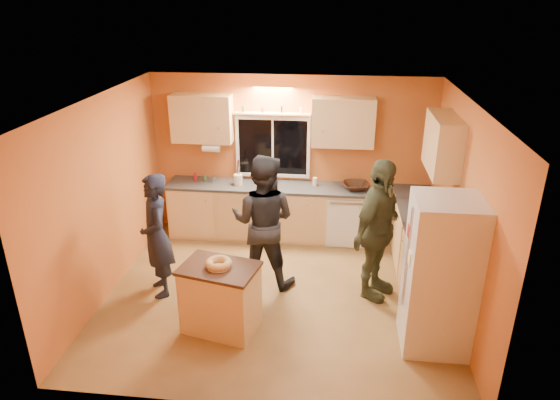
# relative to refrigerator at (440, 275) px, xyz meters

# --- Properties ---
(ground) EXTENTS (4.50, 4.50, 0.00)m
(ground) POSITION_rel_refrigerator_xyz_m (-1.89, 0.80, -0.90)
(ground) COLOR brown
(ground) RESTS_ON ground
(room_shell) EXTENTS (4.54, 4.04, 2.61)m
(room_shell) POSITION_rel_refrigerator_xyz_m (-1.77, 1.21, 0.72)
(room_shell) COLOR #BA632F
(room_shell) RESTS_ON ground
(back_counter) EXTENTS (4.23, 0.62, 0.90)m
(back_counter) POSITION_rel_refrigerator_xyz_m (-1.88, 2.50, -0.45)
(back_counter) COLOR tan
(back_counter) RESTS_ON ground
(right_counter) EXTENTS (0.62, 1.84, 0.90)m
(right_counter) POSITION_rel_refrigerator_xyz_m (0.06, 1.30, -0.45)
(right_counter) COLOR tan
(right_counter) RESTS_ON ground
(refrigerator) EXTENTS (0.72, 0.70, 1.80)m
(refrigerator) POSITION_rel_refrigerator_xyz_m (0.00, 0.00, 0.00)
(refrigerator) COLOR silver
(refrigerator) RESTS_ON ground
(island) EXTENTS (0.98, 0.78, 0.85)m
(island) POSITION_rel_refrigerator_xyz_m (-2.47, 0.00, -0.47)
(island) COLOR tan
(island) RESTS_ON ground
(bundt_pastry) EXTENTS (0.31, 0.31, 0.09)m
(bundt_pastry) POSITION_rel_refrigerator_xyz_m (-2.47, 0.00, -0.01)
(bundt_pastry) COLOR tan
(bundt_pastry) RESTS_ON island
(person_left) EXTENTS (0.65, 0.73, 1.68)m
(person_left) POSITION_rel_refrigerator_xyz_m (-3.45, 0.69, -0.06)
(person_left) COLOR black
(person_left) RESTS_ON ground
(person_center) EXTENTS (1.00, 0.83, 1.85)m
(person_center) POSITION_rel_refrigerator_xyz_m (-2.11, 1.10, 0.03)
(person_center) COLOR black
(person_center) RESTS_ON ground
(person_right) EXTENTS (0.96, 1.19, 1.90)m
(person_right) POSITION_rel_refrigerator_xyz_m (-0.62, 0.94, 0.05)
(person_right) COLOR #313924
(person_right) RESTS_ON ground
(mixing_bowl) EXTENTS (0.42, 0.42, 0.10)m
(mixing_bowl) POSITION_rel_refrigerator_xyz_m (-0.85, 2.49, 0.05)
(mixing_bowl) COLOR black
(mixing_bowl) RESTS_ON back_counter
(utensil_crock) EXTENTS (0.14, 0.14, 0.17)m
(utensil_crock) POSITION_rel_refrigerator_xyz_m (-2.72, 2.48, 0.09)
(utensil_crock) COLOR #F0ECC9
(utensil_crock) RESTS_ON back_counter
(potted_plant) EXTENTS (0.33, 0.31, 0.30)m
(potted_plant) POSITION_rel_refrigerator_xyz_m (0.07, 0.91, 0.15)
(potted_plant) COLOR gray
(potted_plant) RESTS_ON right_counter
(red_box) EXTENTS (0.19, 0.17, 0.07)m
(red_box) POSITION_rel_refrigerator_xyz_m (0.03, 1.24, 0.04)
(red_box) COLOR #B01B25
(red_box) RESTS_ON right_counter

